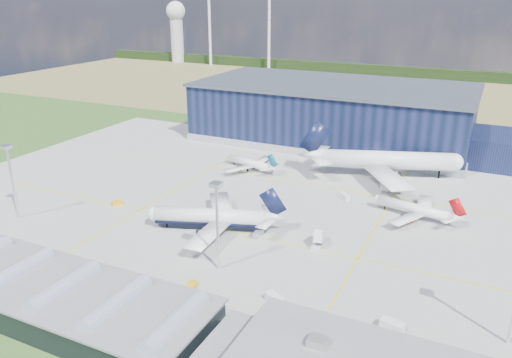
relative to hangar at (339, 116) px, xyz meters
name	(u,v)px	position (x,y,z in m)	size (l,w,h in m)	color
ground	(239,216)	(-2.81, -94.80, -11.62)	(600.00, 600.00, 0.00)	#264A1C
apron	(253,204)	(-2.81, -84.80, -11.59)	(220.00, 160.00, 0.08)	gray
farmland	(387,94)	(-2.81, 125.20, -11.62)	(600.00, 220.00, 0.01)	olive
treeline	(408,72)	(-2.81, 205.20, -7.62)	(600.00, 8.00, 8.00)	black
horizon_dressing	(202,27)	(-194.11, 199.58, 22.58)	(440.20, 18.00, 70.00)	white
hangar	(339,116)	(0.00, 0.00, 0.00)	(145.00, 62.00, 26.10)	black
glass_concourse	(78,303)	(-9.26, -154.80, -7.93)	(78.00, 23.00, 8.60)	black
light_mast_west	(10,170)	(-62.81, -124.80, 3.82)	(2.60, 2.60, 23.00)	silver
light_mast_center	(217,212)	(7.19, -124.80, 3.82)	(2.60, 2.60, 23.00)	silver
airliner_navy	(210,209)	(-5.76, -106.80, -4.90)	(41.18, 40.29, 13.43)	white
airliner_red	(414,203)	(45.63, -72.80, -6.92)	(28.80, 28.17, 9.39)	white
airliner_widebody	(388,151)	(30.63, -39.80, -1.65)	(61.12, 59.79, 19.93)	white
airliner_regional	(249,159)	(-18.86, -54.80, -7.34)	(26.22, 25.65, 8.55)	white
gse_tug_a	(191,286)	(5.80, -135.11, -10.95)	(1.96, 3.21, 1.34)	#EDA714
gse_tug_b	(117,203)	(-42.08, -104.26, -10.90)	(2.20, 3.30, 1.43)	#EDA714
gse_van_a	(275,299)	(25.66, -132.23, -10.57)	(2.10, 4.80, 2.10)	silver
gse_cart_a	(258,234)	(8.45, -104.40, -10.93)	(2.13, 3.19, 1.38)	silver
gse_van_b	(344,196)	(22.84, -67.88, -10.62)	(1.98, 4.33, 1.98)	silver
gse_tug_c	(323,160)	(3.86, -32.80, -10.98)	(1.81, 2.89, 1.27)	#EDA714
gse_van_c	(392,326)	(50.90, -130.75, -10.48)	(2.27, 4.73, 2.27)	silver
airstair	(319,240)	(25.68, -102.64, -9.86)	(2.19, 5.47, 3.50)	silver
car_a	(273,334)	(29.85, -142.80, -10.97)	(1.53, 3.80, 1.29)	#99999E
car_b	(312,346)	(38.16, -142.80, -11.07)	(1.16, 3.32, 1.09)	#99999E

